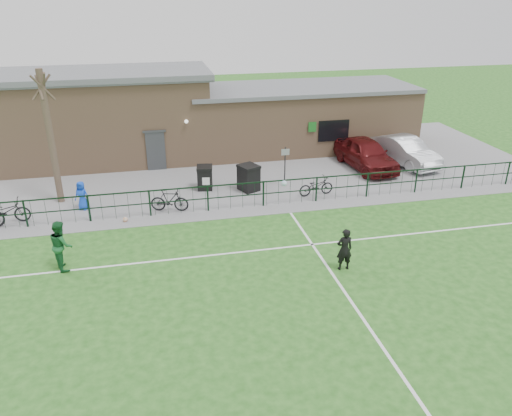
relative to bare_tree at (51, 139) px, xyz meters
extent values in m
plane|color=#215619|center=(8.00, -10.50, -3.00)|extent=(90.00, 90.00, 0.00)
cube|color=slate|center=(8.00, 3.00, -2.99)|extent=(34.00, 13.00, 0.02)
cube|color=white|center=(8.00, -2.70, -3.00)|extent=(28.00, 0.10, 0.01)
cube|color=white|center=(8.00, -6.50, -3.00)|extent=(28.00, 0.10, 0.01)
cube|color=white|center=(10.00, -10.50, -3.00)|extent=(0.10, 16.00, 0.01)
cube|color=black|center=(8.00, -2.50, -2.40)|extent=(28.00, 0.10, 1.20)
cylinder|color=#49372C|center=(0.00, 0.00, 0.00)|extent=(0.30, 0.30, 6.00)
cube|color=black|center=(6.70, 0.15, -2.45)|extent=(0.82, 0.90, 1.07)
cube|color=black|center=(8.74, -0.50, -2.39)|extent=(1.08, 1.14, 1.19)
cylinder|color=black|center=(10.59, -0.34, -1.98)|extent=(0.07, 0.07, 2.00)
imported|color=#4D0D0F|center=(15.60, 1.34, -2.17)|extent=(2.36, 4.91, 1.62)
imported|color=#B6BABF|center=(18.01, 1.48, -2.24)|extent=(2.51, 4.75, 1.49)
imported|color=black|center=(-1.91, -1.92, -2.46)|extent=(1.98, 0.73, 1.03)
imported|color=black|center=(4.85, -2.17, -2.48)|extent=(1.74, 0.90, 1.01)
imported|color=black|center=(11.72, -1.81, -2.53)|extent=(1.76, 0.77, 0.90)
imported|color=blue|center=(1.09, -1.14, -2.33)|extent=(0.75, 0.63, 1.30)
imported|color=black|center=(10.48, -8.46, -2.22)|extent=(0.57, 0.38, 1.56)
sphere|color=white|center=(9.22, -5.08, -0.94)|extent=(0.22, 0.22, 0.22)
imported|color=#1A5B2C|center=(0.92, -6.25, -2.10)|extent=(0.93, 1.05, 1.80)
sphere|color=silver|center=(2.93, -2.86, -2.89)|extent=(0.22, 0.22, 0.22)
cube|color=#A67E5C|center=(8.00, 6.00, -1.25)|extent=(24.00, 5.00, 3.50)
cube|color=#A67E5C|center=(1.76, 6.00, 1.10)|extent=(11.52, 5.00, 1.20)
cube|color=#5B5E63|center=(1.76, 6.00, 1.82)|extent=(12.02, 5.40, 0.28)
cube|color=#5B5E63|center=(13.28, 6.00, 0.60)|extent=(13.44, 5.30, 0.22)
cube|color=#383A3D|center=(4.50, 3.47, -1.95)|extent=(1.00, 0.08, 2.10)
cube|color=black|center=(14.50, 3.47, -1.40)|extent=(1.80, 0.08, 1.20)
cube|color=#19661E|center=(13.20, 3.42, -1.10)|extent=(0.45, 0.04, 0.55)
camera|label=1|loc=(4.23, -22.61, 6.09)|focal=35.00mm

